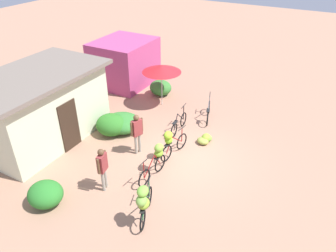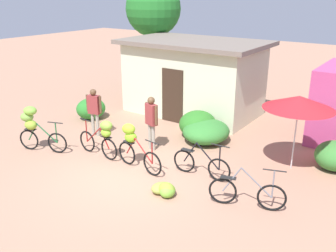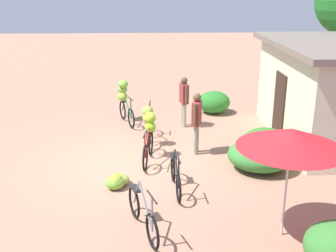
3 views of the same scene
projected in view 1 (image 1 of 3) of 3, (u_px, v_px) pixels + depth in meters
ground_plane at (185, 158)px, 12.42m from camera, size 60.00×60.00×0.00m
building_low at (40, 107)px, 12.88m from camera, size 5.47×3.42×2.87m
shop_pink at (125, 62)px, 17.88m from camera, size 3.20×2.80×2.42m
hedge_bush_front_left at (45, 194)px, 10.15m from camera, size 1.06×1.14×0.79m
hedge_bush_front_right at (111, 125)px, 13.66m from camera, size 1.22×1.31×0.89m
hedge_bush_mid at (123, 123)px, 13.95m from camera, size 1.48×1.63×0.73m
hedge_bush_by_door at (161, 88)px, 16.95m from camera, size 1.06×1.17×0.79m
market_umbrella at (162, 69)px, 15.18m from camera, size 1.87×1.87×2.09m
bicycle_leftmost at (144, 201)px, 9.26m from camera, size 1.55×0.67×1.41m
bicycle_near_pile at (156, 159)px, 11.22m from camera, size 1.63×0.38×1.18m
bicycle_center_loaded at (171, 142)px, 12.09m from camera, size 1.68×0.37×1.24m
bicycle_by_shop at (179, 124)px, 13.88m from camera, size 1.66×0.18×1.01m
bicycle_rightmost at (208, 112)px, 14.78m from camera, size 1.67×0.61×1.02m
banana_pile_on_ground at (205, 139)px, 13.27m from camera, size 0.74×0.61×0.35m
person_vendor at (102, 165)px, 10.43m from camera, size 0.57×0.28×1.63m
person_bystander at (137, 130)px, 12.18m from camera, size 0.56×0.31×1.69m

